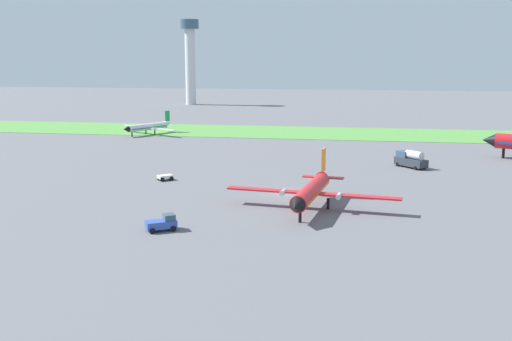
{
  "coord_description": "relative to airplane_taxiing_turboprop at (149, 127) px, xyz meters",
  "views": [
    {
      "loc": [
        10.68,
        -88.68,
        20.45
      ],
      "look_at": [
        -4.96,
        1.5,
        3.0
      ],
      "focal_mm": 41.65,
      "sensor_mm": 36.0,
      "label": 1
    }
  ],
  "objects": [
    {
      "name": "grass_taxiway_strip",
      "position": [
        44.98,
        11.42,
        -2.15
      ],
      "size": [
        360.0,
        28.0,
        0.08
      ],
      "primitive_type": "cube",
      "color": "#549342",
      "rests_on": "ground_plane"
    },
    {
      "name": "control_tower",
      "position": [
        -17.73,
        103.08,
        19.42
      ],
      "size": [
        8.0,
        8.0,
        36.64
      ],
      "color": "silver",
      "rests_on": "ground_plane"
    },
    {
      "name": "airplane_taxiing_turboprop",
      "position": [
        0.0,
        0.0,
        0.0
      ],
      "size": [
        18.08,
        15.74,
        5.98
      ],
      "rotation": [
        0.0,
        0.0,
        4.21
      ],
      "color": "silver",
      "rests_on": "ground_plane"
    },
    {
      "name": "pushback_tug_by_runway",
      "position": [
        32.85,
        -85.9,
        -1.27
      ],
      "size": [
        4.01,
        3.43,
        1.95
      ],
      "rotation": [
        0.0,
        0.0,
        0.55
      ],
      "color": "#334FB2",
      "rests_on": "ground_plane"
    },
    {
      "name": "ground_plane",
      "position": [
        44.98,
        -63.01,
        -2.19
      ],
      "size": [
        600.0,
        600.0,
        0.0
      ],
      "primitive_type": "plane",
      "color": "slate"
    },
    {
      "name": "fuel_truck_midfield",
      "position": [
        65.59,
        -37.94,
        -0.6
      ],
      "size": [
        6.15,
        6.42,
        3.29
      ],
      "rotation": [
        0.0,
        0.0,
        2.31
      ],
      "color": "#2D333D",
      "rests_on": "ground_plane"
    },
    {
      "name": "airplane_foreground_turboprop",
      "position": [
        49.67,
        -72.61,
        0.46
      ],
      "size": [
        24.11,
        20.7,
        7.23
      ],
      "rotation": [
        0.0,
        0.0,
        4.59
      ],
      "color": "red",
      "rests_on": "ground_plane"
    },
    {
      "name": "baggage_cart_near_gate",
      "position": [
        23.68,
        -57.38,
        -1.62
      ],
      "size": [
        2.94,
        2.9,
        0.9
      ],
      "rotation": [
        0.0,
        0.0,
        0.74
      ],
      "color": "white",
      "rests_on": "ground_plane"
    }
  ]
}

